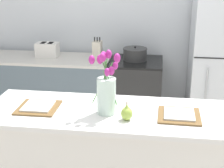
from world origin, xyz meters
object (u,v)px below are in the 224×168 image
object	(u,v)px
plate_setting_left	(38,107)
knife_block	(97,51)
toaster	(47,50)
cooking_pot	(135,54)
refrigerator	(220,68)
pear_figurine	(127,113)
stove_range	(136,96)
plate_setting_right	(179,115)
flower_vase	(106,90)

from	to	relation	value
plate_setting_left	knife_block	xyz separation A→B (m)	(0.15, 1.60, 0.04)
toaster	knife_block	world-z (taller)	knife_block
toaster	cooking_pot	size ratio (longest dim) A/B	0.99
refrigerator	pear_figurine	xyz separation A→B (m)	(-0.90, -1.73, 0.17)
stove_range	plate_setting_right	distance (m)	1.75
flower_vase	plate_setting_left	xyz separation A→B (m)	(-0.51, 0.01, -0.17)
toaster	cooking_pot	bearing A→B (deg)	-0.27
stove_range	cooking_pot	xyz separation A→B (m)	(-0.02, 0.03, 0.52)
refrigerator	plate_setting_left	world-z (taller)	refrigerator
refrigerator	pear_figurine	bearing A→B (deg)	-117.41
cooking_pot	knife_block	xyz separation A→B (m)	(-0.44, -0.06, 0.04)
pear_figurine	stove_range	bearing A→B (deg)	91.79
toaster	knife_block	xyz separation A→B (m)	(0.62, -0.06, 0.03)
plate_setting_left	knife_block	distance (m)	1.61
refrigerator	cooking_pot	size ratio (longest dim) A/B	5.90
pear_figurine	plate_setting_right	size ratio (longest dim) A/B	0.44
flower_vase	toaster	xyz separation A→B (m)	(-0.98, 1.67, -0.15)
refrigerator	plate_setting_left	xyz separation A→B (m)	(-1.56, -1.62, 0.12)
toaster	knife_block	distance (m)	0.63
flower_vase	plate_setting_right	xyz separation A→B (m)	(0.51, 0.01, -0.17)
plate_setting_left	toaster	bearing A→B (deg)	105.79
flower_vase	knife_block	xyz separation A→B (m)	(-0.36, 1.61, -0.12)
pear_figurine	knife_block	distance (m)	1.78
refrigerator	plate_setting_right	world-z (taller)	refrigerator
refrigerator	stove_range	bearing A→B (deg)	-179.96
refrigerator	knife_block	xyz separation A→B (m)	(-1.41, -0.02, 0.16)
refrigerator	pear_figurine	size ratio (longest dim) A/B	12.69
toaster	flower_vase	bearing A→B (deg)	-59.64
flower_vase	toaster	bearing A→B (deg)	120.36
plate_setting_right	knife_block	xyz separation A→B (m)	(-0.87, 1.60, 0.04)
stove_range	cooking_pot	bearing A→B (deg)	123.58
refrigerator	flower_vase	xyz separation A→B (m)	(-1.05, -1.63, 0.29)
flower_vase	toaster	size ratio (longest dim) A/B	1.62
cooking_pot	knife_block	world-z (taller)	knife_block
plate_setting_left	cooking_pot	xyz separation A→B (m)	(0.59, 1.65, 0.00)
knife_block	plate_setting_right	bearing A→B (deg)	-61.47
stove_range	refrigerator	distance (m)	1.03
toaster	cooking_pot	distance (m)	1.06
flower_vase	plate_setting_left	bearing A→B (deg)	178.60
stove_range	refrigerator	size ratio (longest dim) A/B	0.53
plate_setting_right	toaster	world-z (taller)	toaster
plate_setting_right	knife_block	size ratio (longest dim) A/B	1.10
refrigerator	cooking_pot	bearing A→B (deg)	178.05
flower_vase	refrigerator	bearing A→B (deg)	57.24
cooking_pot	knife_block	bearing A→B (deg)	-172.65
stove_range	flower_vase	xyz separation A→B (m)	(-0.10, -1.63, 0.68)
plate_setting_right	cooking_pot	world-z (taller)	cooking_pot
refrigerator	knife_block	distance (m)	1.42
pear_figurine	plate_setting_right	bearing A→B (deg)	16.56
refrigerator	plate_setting_right	bearing A→B (deg)	-108.38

